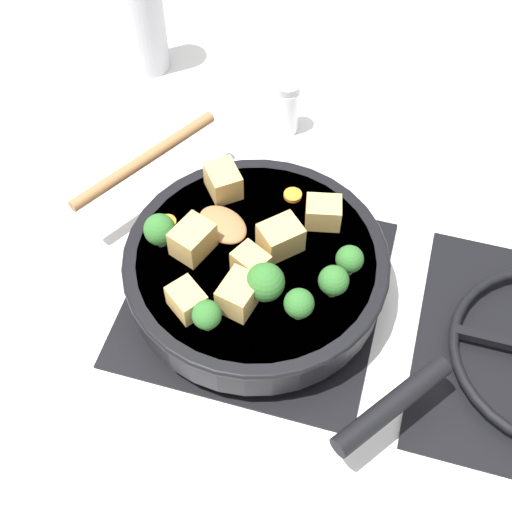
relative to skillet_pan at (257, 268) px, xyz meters
The scene contains 21 objects.
ground_plane 0.06m from the skillet_pan, 126.29° to the right, with size 2.40×2.40×0.00m, color silver.
front_burner_grate 0.04m from the skillet_pan, 126.29° to the right, with size 0.31×0.31×0.03m.
skillet_pan is the anchor object (origin of this frame).
wooden_spoon 0.15m from the skillet_pan, 120.07° to the right, with size 0.22×0.23×0.02m.
tofu_cube_center_large 0.08m from the skillet_pan, ahead, with size 0.05×0.04×0.04m, color tan.
tofu_cube_near_handle 0.12m from the skillet_pan, 142.01° to the right, with size 0.05×0.04×0.04m, color tan.
tofu_cube_east_chunk 0.10m from the skillet_pan, 140.05° to the left, with size 0.04×0.03×0.03m, color tan.
tofu_cube_west_chunk 0.04m from the skillet_pan, 12.63° to the right, with size 0.04×0.03×0.03m, color tan.
tofu_cube_back_piece 0.11m from the skillet_pan, 32.05° to the right, with size 0.04×0.03×0.03m, color tan.
tofu_cube_front_piece 0.05m from the skillet_pan, 134.32° to the left, with size 0.05×0.04×0.04m, color tan.
tofu_cube_mid_small 0.09m from the skillet_pan, 82.93° to the right, with size 0.05×0.04×0.04m, color tan.
broccoli_floret_near_spoon 0.12m from the skillet_pan, 14.25° to the right, with size 0.03×0.03×0.04m.
broccoli_floret_center_top 0.10m from the skillet_pan, 45.56° to the left, with size 0.03×0.03×0.04m.
broccoli_floret_east_rim 0.11m from the skillet_pan, 75.35° to the left, with size 0.03×0.03×0.04m.
broccoli_floret_west_rim 0.12m from the skillet_pan, 95.03° to the left, with size 0.03×0.03×0.04m.
broccoli_floret_north_edge 0.08m from the skillet_pan, 25.04° to the left, with size 0.04×0.04×0.05m.
broccoli_floret_south_cluster 0.13m from the skillet_pan, 84.48° to the right, with size 0.04×0.04×0.05m.
carrot_slice_orange_thin 0.12m from the skillet_pan, 98.85° to the right, with size 0.02×0.02×0.01m, color orange.
carrot_slice_near_center 0.11m from the skillet_pan, behind, with size 0.02×0.02×0.01m, color orange.
pepper_mill 0.48m from the skillet_pan, 142.86° to the right, with size 0.06×0.06×0.23m.
salt_shaker 0.30m from the skillet_pan, behind, with size 0.04×0.04×0.09m.
Camera 1 is at (0.47, 0.13, 0.76)m, focal length 50.00 mm.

